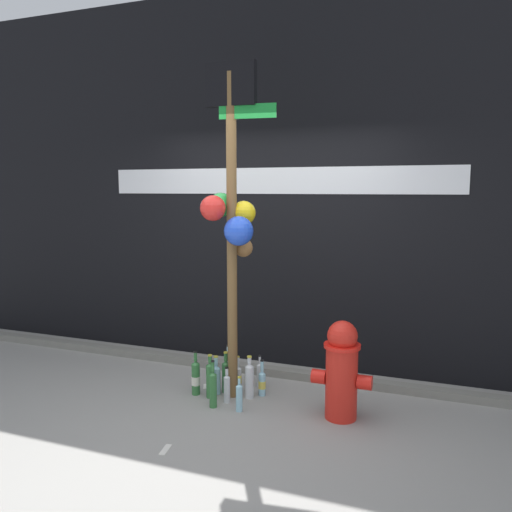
{
  "coord_description": "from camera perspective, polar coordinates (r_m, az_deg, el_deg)",
  "views": [
    {
      "loc": [
        1.66,
        -3.59,
        1.87
      ],
      "look_at": [
        0.15,
        0.49,
        1.3
      ],
      "focal_mm": 35.7,
      "sensor_mm": 36.0,
      "label": 1
    }
  ],
  "objects": [
    {
      "name": "bottle_6",
      "position": [
        4.97,
        0.43,
        -13.07
      ],
      "size": [
        0.06,
        0.06,
        0.31
      ],
      "color": "silver",
      "rests_on": "ground_plane"
    },
    {
      "name": "bottle_7",
      "position": [
        4.53,
        -4.83,
        -14.56
      ],
      "size": [
        0.07,
        0.07,
        0.42
      ],
      "color": "#337038",
      "rests_on": "ground_plane"
    },
    {
      "name": "bottle_4",
      "position": [
        4.83,
        -3.39,
        -13.2
      ],
      "size": [
        0.07,
        0.07,
        0.39
      ],
      "color": "#337038",
      "rests_on": "ground_plane"
    },
    {
      "name": "building_wall",
      "position": [
        5.41,
        2.55,
        8.4
      ],
      "size": [
        10.0,
        0.21,
        3.91
      ],
      "color": "black",
      "rests_on": "ground_plane"
    },
    {
      "name": "litter_1",
      "position": [
        5.28,
        4.71,
        -13.23
      ],
      "size": [
        0.12,
        0.15,
        0.01
      ],
      "primitive_type": "cube",
      "rotation": [
        0.0,
        0.0,
        1.23
      ],
      "color": "#8C99B2",
      "rests_on": "ground_plane"
    },
    {
      "name": "bottle_9",
      "position": [
        4.73,
        -5.15,
        -13.57
      ],
      "size": [
        0.07,
        0.07,
        0.4
      ],
      "color": "#337038",
      "rests_on": "ground_plane"
    },
    {
      "name": "memorial_post",
      "position": [
        4.42,
        -2.74,
        5.72
      ],
      "size": [
        0.63,
        0.45,
        2.93
      ],
      "color": "brown",
      "rests_on": "ground_plane"
    },
    {
      "name": "bottle_10",
      "position": [
        4.46,
        -1.89,
        -15.47
      ],
      "size": [
        0.06,
        0.06,
        0.3
      ],
      "color": "#93CCE0",
      "rests_on": "ground_plane"
    },
    {
      "name": "bottle_0",
      "position": [
        4.96,
        -3.14,
        -12.52
      ],
      "size": [
        0.07,
        0.07,
        0.41
      ],
      "color": "#B2DBEA",
      "rests_on": "ground_plane"
    },
    {
      "name": "bottle_3",
      "position": [
        4.81,
        -4.49,
        -13.49
      ],
      "size": [
        0.08,
        0.08,
        0.36
      ],
      "color": "#93CCE0",
      "rests_on": "ground_plane"
    },
    {
      "name": "bottle_8",
      "position": [
        4.81,
        -6.76,
        -13.37
      ],
      "size": [
        0.08,
        0.08,
        0.41
      ],
      "color": "#337038",
      "rests_on": "ground_plane"
    },
    {
      "name": "bottle_5",
      "position": [
        4.77,
        0.68,
        -13.95
      ],
      "size": [
        0.07,
        0.07,
        0.33
      ],
      "color": "#93CCE0",
      "rests_on": "ground_plane"
    },
    {
      "name": "bottle_11",
      "position": [
        4.63,
        -3.28,
        -14.49
      ],
      "size": [
        0.06,
        0.06,
        0.32
      ],
      "color": "silver",
      "rests_on": "ground_plane"
    },
    {
      "name": "litter_3",
      "position": [
        3.99,
        -10.13,
        -20.55
      ],
      "size": [
        0.07,
        0.16,
        0.01
      ],
      "primitive_type": "cube",
      "rotation": [
        0.0,
        0.0,
        1.73
      ],
      "color": "silver",
      "rests_on": "ground_plane"
    },
    {
      "name": "litter_2",
      "position": [
        4.82,
        -2.64,
        -15.27
      ],
      "size": [
        0.14,
        0.12,
        0.01
      ],
      "primitive_type": "cube",
      "rotation": [
        0.0,
        0.0,
        1.98
      ],
      "color": "silver",
      "rests_on": "ground_plane"
    },
    {
      "name": "bottle_2",
      "position": [
        4.87,
        -1.98,
        -13.51
      ],
      "size": [
        0.06,
        0.06,
        0.34
      ],
      "color": "silver",
      "rests_on": "ground_plane"
    },
    {
      "name": "bottle_1",
      "position": [
        4.7,
        -0.74,
        -13.69
      ],
      "size": [
        0.08,
        0.08,
        0.39
      ],
      "color": "silver",
      "rests_on": "ground_plane"
    },
    {
      "name": "ground_plane",
      "position": [
        4.37,
        -4.2,
        -17.82
      ],
      "size": [
        14.0,
        14.0,
        0.0
      ],
      "primitive_type": "plane",
      "color": "gray"
    },
    {
      "name": "litter_0",
      "position": [
        5.03,
        -5.25,
        -14.3
      ],
      "size": [
        0.15,
        0.15,
        0.01
      ],
      "primitive_type": "cube",
      "rotation": [
        0.0,
        0.0,
        0.43
      ],
      "color": "silver",
      "rests_on": "ground_plane"
    },
    {
      "name": "fire_hydrant",
      "position": [
        4.3,
        9.58,
        -12.45
      ],
      "size": [
        0.49,
        0.3,
        0.82
      ],
      "color": "red",
      "rests_on": "ground_plane"
    },
    {
      "name": "curb_strip",
      "position": [
        5.3,
        0.87,
        -12.68
      ],
      "size": [
        8.0,
        0.12,
        0.08
      ],
      "primitive_type": "cube",
      "color": "slate",
      "rests_on": "ground_plane"
    }
  ]
}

